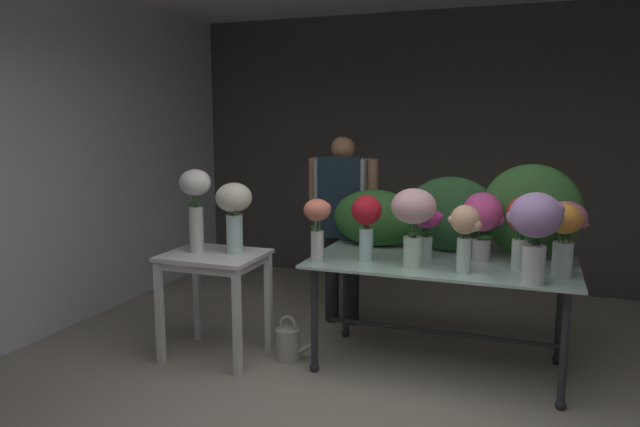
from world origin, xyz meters
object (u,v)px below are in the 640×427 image
Objects in this scene: side_table_white at (215,268)px; vase_magenta_freesia at (426,225)px; vase_lilac_roses at (536,225)px; florist at (342,208)px; vase_cream_lisianthus_tall at (234,209)px; vase_sunset_lilies at (565,234)px; vase_blush_hydrangea at (414,215)px; vase_crimson_carnations at (367,219)px; vase_fuchsia_anemones at (483,218)px; vase_peach_peonies at (465,231)px; vase_coral_ranunculus at (318,222)px; vase_white_roses_tall at (196,200)px; vase_rosy_stock at (565,224)px; display_table_glass at (440,278)px; watering_can at (288,344)px; vase_scarlet_dahlias at (521,225)px.

vase_magenta_freesia reaches higher than side_table_white.
vase_magenta_freesia is (-0.73, 0.43, -0.12)m from vase_lilac_roses.
florist is 3.16× the size of vase_cream_lisianthus_tall.
vase_blush_hydrangea is at bearing -175.93° from vase_sunset_lilies.
side_table_white is 0.48× the size of florist.
florist is 0.95m from vase_crimson_carnations.
vase_blush_hydrangea is at bearing 5.55° from side_table_white.
vase_peach_peonies is (-0.08, -0.38, -0.03)m from vase_fuchsia_anemones.
vase_fuchsia_anemones is (1.07, 0.43, 0.02)m from vase_coral_ranunculus.
florist is at bearing 52.66° from vase_white_roses_tall.
florist reaches higher than side_table_white.
vase_lilac_roses is at bearing -12.18° from vase_blush_hydrangea.
vase_rosy_stock is 2.59m from vase_white_roses_tall.
vase_crimson_carnations is 1.14m from vase_lilac_roses.
vase_coral_ranunculus is 0.78m from vase_magenta_freesia.
vase_blush_hydrangea is at bearing -125.68° from display_table_glass.
vase_coral_ranunculus is (0.80, 0.06, 0.39)m from side_table_white.
vase_crimson_carnations is (-0.50, -0.15, 0.42)m from display_table_glass.
vase_fuchsia_anemones is at bearing 14.56° from side_table_white.
vase_magenta_freesia reaches higher than watering_can.
vase_rosy_stock is 1.27× the size of watering_can.
vase_coral_ranunculus is at bearing 3.36° from vase_white_roses_tall.
vase_coral_ranunculus is at bearing -168.79° from vase_scarlet_dahlias.
vase_crimson_carnations is 0.87× the size of vase_blush_hydrangea.
vase_lilac_roses reaches higher than display_table_glass.
vase_white_roses_tall reaches higher than vase_crimson_carnations.
display_table_glass is 4.90× the size of vase_magenta_freesia.
vase_scarlet_dahlias is at bearing 32.82° from vase_peach_peonies.
vase_magenta_freesia is at bearing -168.20° from vase_fuchsia_anemones.
vase_crimson_carnations reaches higher than watering_can.
vase_lilac_roses is 1.25× the size of vase_peach_peonies.
vase_sunset_lilies is at bearing 2.79° from watering_can.
display_table_glass is 0.67m from vase_crimson_carnations.
vase_coral_ranunculus is 0.85× the size of vase_cream_lisianthus_tall.
vase_white_roses_tall reaches higher than vase_magenta_freesia.
display_table_glass is 1.22m from watering_can.
vase_fuchsia_anemones reaches higher than vase_peach_peonies.
vase_rosy_stock is 1.01× the size of vase_coral_ranunculus.
vase_magenta_freesia is at bearing 135.00° from vase_peach_peonies.
display_table_glass is 0.52m from vase_fuchsia_anemones.
vase_lilac_roses is (1.56, -1.07, 0.13)m from florist.
florist reaches higher than watering_can.
vase_lilac_roses is 1.97m from watering_can.
display_table_glass is 1.86m from vase_white_roses_tall.
side_table_white is 0.79m from watering_can.
vase_white_roses_tall is (-1.63, -0.41, 0.16)m from vase_magenta_freesia.
vase_sunset_lilies is at bearing -25.79° from florist.
florist is 1.83m from vase_rosy_stock.
vase_white_roses_tall is (-2.36, 0.03, 0.04)m from vase_lilac_roses.
vase_white_roses_tall reaches higher than vase_blush_hydrangea.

